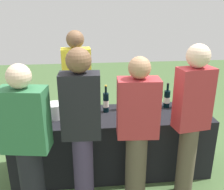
# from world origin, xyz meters

# --- Properties ---
(ground_plane) EXTENTS (12.00, 12.00, 0.00)m
(ground_plane) POSITION_xyz_m (0.00, 0.00, 0.00)
(ground_plane) COLOR #476638
(tasting_table) EXTENTS (2.32, 0.66, 0.75)m
(tasting_table) POSITION_xyz_m (0.00, 0.00, 0.38)
(tasting_table) COLOR black
(tasting_table) RESTS_ON ground_plane
(wine_bottle_0) EXTENTS (0.07, 0.07, 0.32)m
(wine_bottle_0) POSITION_xyz_m (-0.78, 0.14, 0.87)
(wine_bottle_0) COLOR black
(wine_bottle_0) RESTS_ON tasting_table
(wine_bottle_1) EXTENTS (0.08, 0.08, 0.33)m
(wine_bottle_1) POSITION_xyz_m (-0.32, 0.06, 0.87)
(wine_bottle_1) COLOR black
(wine_bottle_1) RESTS_ON tasting_table
(wine_bottle_2) EXTENTS (0.07, 0.07, 0.34)m
(wine_bottle_2) POSITION_xyz_m (-0.06, 0.10, 0.88)
(wine_bottle_2) COLOR black
(wine_bottle_2) RESTS_ON tasting_table
(wine_bottle_3) EXTENTS (0.07, 0.07, 0.32)m
(wine_bottle_3) POSITION_xyz_m (0.16, 0.15, 0.87)
(wine_bottle_3) COLOR black
(wine_bottle_3) RESTS_ON tasting_table
(wine_bottle_4) EXTENTS (0.07, 0.07, 0.33)m
(wine_bottle_4) POSITION_xyz_m (0.60, 0.11, 0.87)
(wine_bottle_4) COLOR black
(wine_bottle_4) RESTS_ON tasting_table
(wine_bottle_5) EXTENTS (0.08, 0.08, 0.31)m
(wine_bottle_5) POSITION_xyz_m (0.71, 0.17, 0.87)
(wine_bottle_5) COLOR black
(wine_bottle_5) RESTS_ON tasting_table
(wine_bottle_6) EXTENTS (0.07, 0.07, 0.32)m
(wine_bottle_6) POSITION_xyz_m (0.83, 0.13, 0.87)
(wine_bottle_6) COLOR black
(wine_bottle_6) RESTS_ON tasting_table
(wine_glass_0) EXTENTS (0.07, 0.07, 0.14)m
(wine_glass_0) POSITION_xyz_m (-0.74, -0.16, 0.85)
(wine_glass_0) COLOR silver
(wine_glass_0) RESTS_ON tasting_table
(wine_glass_1) EXTENTS (0.06, 0.06, 0.13)m
(wine_glass_1) POSITION_xyz_m (-0.31, -0.08, 0.84)
(wine_glass_1) COLOR silver
(wine_glass_1) RESTS_ON tasting_table
(wine_glass_2) EXTENTS (0.07, 0.07, 0.14)m
(wine_glass_2) POSITION_xyz_m (0.15, -0.14, 0.85)
(wine_glass_2) COLOR silver
(wine_glass_2) RESTS_ON tasting_table
(wine_glass_3) EXTENTS (0.07, 0.07, 0.14)m
(wine_glass_3) POSITION_xyz_m (0.40, -0.13, 0.85)
(wine_glass_3) COLOR silver
(wine_glass_3) RESTS_ON tasting_table
(ice_bucket) EXTENTS (0.21, 0.21, 0.17)m
(ice_bucket) POSITION_xyz_m (-0.66, 0.00, 0.84)
(ice_bucket) COLOR silver
(ice_bucket) RESTS_ON tasting_table
(server_pouring) EXTENTS (0.38, 0.23, 1.68)m
(server_pouring) POSITION_xyz_m (-0.41, 0.52, 0.93)
(server_pouring) COLOR #3F3351
(server_pouring) RESTS_ON ground_plane
(guest_0) EXTENTS (0.44, 0.29, 1.54)m
(guest_0) POSITION_xyz_m (-0.83, -0.67, 0.83)
(guest_0) COLOR black
(guest_0) RESTS_ON ground_plane
(guest_1) EXTENTS (0.36, 0.22, 1.65)m
(guest_1) POSITION_xyz_m (-0.35, -0.59, 0.91)
(guest_1) COLOR #3F3351
(guest_1) RESTS_ON ground_plane
(guest_2) EXTENTS (0.41, 0.24, 1.55)m
(guest_2) POSITION_xyz_m (0.19, -0.53, 0.84)
(guest_2) COLOR brown
(guest_2) RESTS_ON ground_plane
(guest_3) EXTENTS (0.37, 0.24, 1.66)m
(guest_3) POSITION_xyz_m (0.73, -0.53, 0.92)
(guest_3) COLOR brown
(guest_3) RESTS_ON ground_plane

